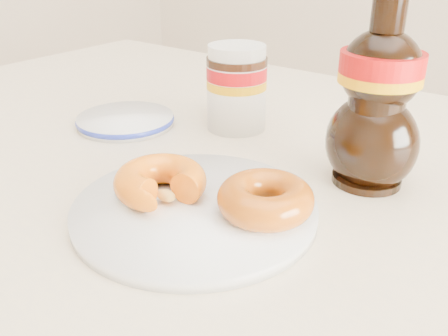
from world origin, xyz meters
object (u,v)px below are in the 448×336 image
Objects in this scene: donut_bitten at (160,181)px; nutella_jar at (237,84)px; dark_jar at (229,92)px; dining_table at (235,214)px; blue_rim_saucer at (125,120)px; donut_whole at (265,199)px; syrup_bottle at (377,97)px; plate at (195,209)px.

nutella_jar is at bearing 98.31° from donut_bitten.
donut_bitten is 1.25× the size of dark_jar.
blue_rim_saucer is (-0.21, -0.00, 0.09)m from dining_table.
nutella_jar is 0.84× the size of blue_rim_saucer.
blue_rim_saucer is at bearing -145.86° from nutella_jar.
donut_whole is 0.78× the size of nutella_jar.
donut_whole is at bearing -18.54° from blue_rim_saucer.
donut_bitten reaches higher than blue_rim_saucer.
syrup_bottle reaches higher than blue_rim_saucer.
nutella_jar is 0.07m from dark_jar.
syrup_bottle is (0.04, 0.15, 0.07)m from donut_whole.
donut_whole is 0.28m from nutella_jar.
donut_whole reaches higher than blue_rim_saucer.
syrup_bottle is (0.11, 0.18, 0.10)m from plate.
donut_bitten is at bearing -86.49° from dining_table.
dark_jar reaches higher than donut_whole.
dark_jar is (-0.12, 0.28, 0.01)m from donut_bitten.
plate is at bearing -121.59° from syrup_bottle.
syrup_bottle reaches higher than plate.
syrup_bottle is at bearing 14.61° from dining_table.
dining_table is at bearing 136.59° from donut_whole.
dining_table is 0.23m from blue_rim_saucer.
dark_jar reaches higher than dining_table.
dining_table is at bearing -53.75° from nutella_jar.
donut_bitten is at bearing -33.91° from blue_rim_saucer.
syrup_bottle reaches higher than dining_table.
dark_jar is at bearing 120.43° from plate.
blue_rim_saucer reaches higher than plate.
dining_table is 14.50× the size of donut_whole.
plate is 2.06× the size of nutella_jar.
donut_whole reaches higher than dining_table.
syrup_bottle reaches higher than donut_whole.
syrup_bottle is at bearing 41.96° from donut_bitten.
donut_bitten is 1.02× the size of donut_whole.
nutella_jar reaches higher than plate.
dark_jar is 0.17m from blue_rim_saucer.
donut_bitten is (-0.04, -0.01, 0.02)m from plate.
dining_table is at bearing 84.08° from donut_bitten.
dark_jar is at bearing 129.88° from dining_table.
plate is 0.05m from donut_bitten.
blue_rim_saucer is at bearing 151.85° from plate.
donut_whole is 0.34m from blue_rim_saucer.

